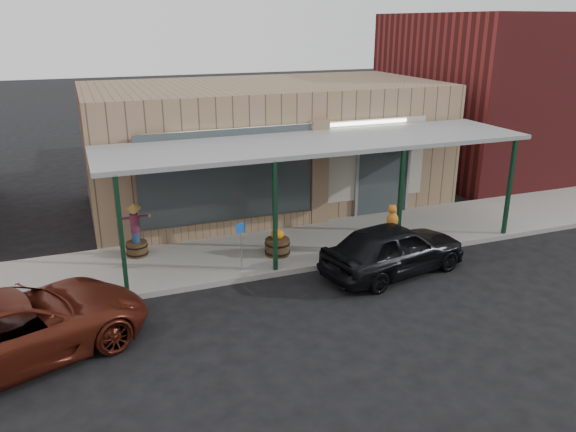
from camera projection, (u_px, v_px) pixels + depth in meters
name	position (u px, v px, depth m)	size (l,w,h in m)	color
ground	(378.00, 299.00, 13.19)	(120.00, 120.00, 0.00)	black
sidewalk	(317.00, 243.00, 16.34)	(40.00, 3.20, 0.15)	gray
storefront	(265.00, 144.00, 19.70)	(12.00, 6.25, 4.20)	#907158
awning	(319.00, 144.00, 15.34)	(12.00, 3.00, 3.04)	gray
block_buildings_near	(307.00, 90.00, 20.74)	(61.00, 8.00, 8.00)	maroon
barrel_scarecrow	(136.00, 238.00, 15.14)	(0.89, 0.67, 1.48)	#482F1C
barrel_pumpkin	(277.00, 245.00, 15.27)	(0.82, 0.82, 0.79)	#482F1C
handicap_sign	(241.00, 240.00, 14.09)	(0.26, 0.10, 1.30)	gray
parked_sedan	(394.00, 248.00, 14.37)	(4.23, 2.36, 1.55)	black
car_maroon	(17.00, 328.00, 10.64)	(2.29, 4.97, 1.38)	#541C10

